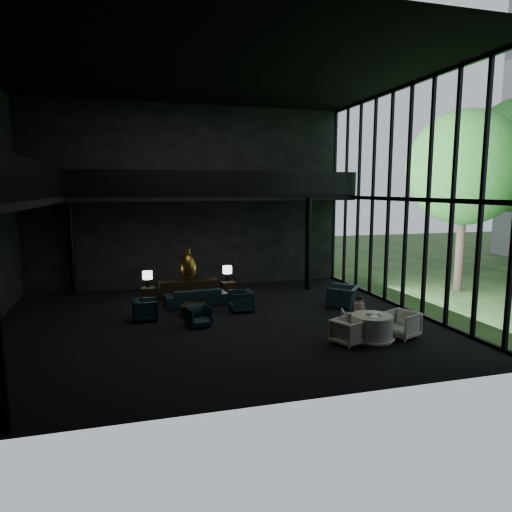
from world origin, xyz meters
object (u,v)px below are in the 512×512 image
object	(u,v)px
coffee_table	(194,310)
dining_chair_west	(348,330)
side_table_right	(228,289)
lounge_armchair_east	(241,299)
bronze_urn	(188,267)
dining_chair_east	(402,322)
table_lamp_left	(147,276)
dining_chair_north	(353,320)
dining_table	(372,329)
lounge_armchair_west	(146,308)
side_table_left	(148,295)
window_armchair	(343,292)
child	(359,306)
lounge_armchair_south	(198,316)
table_lamp_right	(227,270)
console	(189,289)
sofa	(196,293)

from	to	relation	value
coffee_table	dining_chair_west	world-z (taller)	dining_chair_west
side_table_right	lounge_armchair_east	distance (m)	2.38
bronze_urn	dining_chair_east	size ratio (longest dim) A/B	1.34
bronze_urn	side_table_right	distance (m)	1.88
lounge_armchair_east	dining_chair_east	xyz separation A→B (m)	(3.89, -4.12, 0.04)
table_lamp_left	dining_chair_north	bearing A→B (deg)	-42.48
coffee_table	dining_table	world-z (taller)	dining_table
dining_chair_east	bronze_urn	bearing A→B (deg)	-163.59
lounge_armchair_west	dining_chair_east	xyz separation A→B (m)	(7.23, -3.88, 0.07)
table_lamp_left	side_table_left	bearing A→B (deg)	-90.00
lounge_armchair_west	coffee_table	bearing A→B (deg)	-85.82
window_armchair	child	distance (m)	2.98
side_table_right	lounge_armchair_south	xyz separation A→B (m)	(-1.80, -3.79, 0.04)
dining_chair_west	child	xyz separation A→B (m)	(0.90, 1.03, 0.36)
window_armchair	dining_chair_west	size ratio (longest dim) A/B	1.54
table_lamp_right	dining_chair_east	xyz separation A→B (m)	(3.84, -6.65, -0.58)
coffee_table	child	world-z (taller)	child
console	coffee_table	distance (m)	2.48
console	lounge_armchair_east	size ratio (longest dim) A/B	2.63
console	dining_chair_north	xyz separation A→B (m)	(4.41, -5.55, -0.05)
dining_chair_west	side_table_right	bearing A→B (deg)	-7.14
side_table_right	coffee_table	xyz separation A→B (m)	(-1.75, -2.37, -0.12)
table_lamp_right	dining_chair_west	xyz separation A→B (m)	(2.03, -6.77, -0.64)
bronze_urn	lounge_armchair_east	xyz separation A→B (m)	(1.55, -2.54, -0.84)
side_table_right	dining_chair_north	world-z (taller)	dining_chair_north
coffee_table	dining_chair_east	distance (m)	6.95
dining_chair_east	dining_chair_west	distance (m)	1.81
window_armchair	lounge_armchair_west	bearing A→B (deg)	-52.63
dining_chair_west	table_lamp_left	bearing A→B (deg)	13.93
bronze_urn	dining_chair_east	distance (m)	8.64
dining_chair_west	console	bearing A→B (deg)	4.20
window_armchair	dining_table	size ratio (longest dim) A/B	0.96
window_armchair	coffee_table	distance (m)	5.57
sofa	lounge_armchair_east	distance (m)	1.90
dining_chair_east	lounge_armchair_south	bearing A→B (deg)	-138.44
table_lamp_left	lounge_armchair_west	xyz separation A→B (m)	(-0.19, -2.66, -0.61)
dining_table	dining_chair_west	bearing A→B (deg)	-172.06
bronze_urn	dining_chair_west	size ratio (longest dim) A/B	1.55
table_lamp_left	dining_table	size ratio (longest dim) A/B	0.48
table_lamp_right	sofa	world-z (taller)	table_lamp_right
dining_chair_north	dining_chair_west	world-z (taller)	dining_chair_west
side_table_left	table_lamp_right	bearing A→B (deg)	2.78
lounge_armchair_east	window_armchair	size ratio (longest dim) A/B	0.68
bronze_urn	console	bearing A→B (deg)	-90.00
dining_chair_east	lounge_armchair_east	bearing A→B (deg)	-159.47
lounge_armchair_south	child	distance (m)	5.07
dining_chair_west	dining_table	bearing A→B (deg)	-106.29
table_lamp_right	lounge_armchair_east	world-z (taller)	table_lamp_right
table_lamp_left	lounge_armchair_south	bearing A→B (deg)	-69.93
table_lamp_left	lounge_armchair_east	world-z (taller)	table_lamp_left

